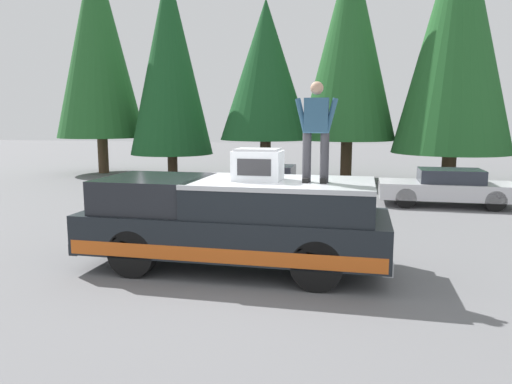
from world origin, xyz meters
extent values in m
plane|color=slate|center=(0.00, 0.00, 0.00)|extent=(90.00, 90.00, 0.00)
cube|color=black|center=(0.39, 0.46, 0.70)|extent=(2.00, 5.50, 0.70)
cube|color=#CC5619|center=(0.39, 0.46, 0.51)|extent=(2.01, 5.39, 0.24)
cube|color=black|center=(0.39, 1.97, 1.35)|extent=(1.84, 1.87, 0.60)
cube|color=black|center=(0.39, -0.42, 1.31)|extent=(1.92, 3.19, 0.52)
cube|color=#B7BABF|center=(0.39, -0.42, 1.61)|extent=(1.94, 3.19, 0.08)
cube|color=#232326|center=(0.39, 3.15, 0.43)|extent=(1.96, 0.16, 0.20)
cube|color=#B2B5BA|center=(0.39, -2.23, 0.43)|extent=(1.96, 0.16, 0.20)
cylinder|color=black|center=(-0.46, 2.05, 0.42)|extent=(0.30, 0.84, 0.84)
cylinder|color=black|center=(1.24, 2.05, 0.42)|extent=(0.30, 0.84, 0.84)
cylinder|color=black|center=(-0.46, -1.14, 0.42)|extent=(0.30, 0.84, 0.84)
cylinder|color=black|center=(1.24, -1.14, 0.42)|extent=(0.30, 0.84, 0.84)
cube|color=silver|center=(0.34, 0.00, 1.91)|extent=(0.64, 0.84, 0.52)
cube|color=#2D2D30|center=(0.02, 0.00, 1.91)|extent=(0.01, 0.59, 0.29)
cube|color=#99999E|center=(0.34, 0.00, 2.19)|extent=(0.58, 0.76, 0.04)
cylinder|color=#333338|center=(0.28, -1.17, 2.07)|extent=(0.15, 0.15, 0.84)
cube|color=black|center=(0.24, -1.17, 1.69)|extent=(0.26, 0.11, 0.08)
cylinder|color=#333338|center=(0.28, -0.87, 2.07)|extent=(0.15, 0.15, 0.84)
cube|color=black|center=(0.24, -0.87, 1.69)|extent=(0.26, 0.11, 0.08)
cube|color=#335B7A|center=(0.28, -1.02, 2.78)|extent=(0.24, 0.40, 0.58)
sphere|color=tan|center=(0.28, -1.02, 3.23)|extent=(0.22, 0.22, 0.22)
cylinder|color=#335B7A|center=(0.25, -1.26, 2.78)|extent=(0.09, 0.23, 0.58)
cylinder|color=#335B7A|center=(0.25, -0.77, 2.78)|extent=(0.09, 0.23, 0.58)
cube|color=silver|center=(8.00, -4.42, 0.49)|extent=(1.64, 4.10, 0.50)
cube|color=#282D38|center=(8.00, -4.52, 0.95)|extent=(1.31, 1.89, 0.42)
cylinder|color=black|center=(7.28, -3.15, 0.31)|extent=(0.20, 0.62, 0.62)
cylinder|color=black|center=(8.72, -3.15, 0.31)|extent=(0.20, 0.62, 0.62)
cylinder|color=black|center=(7.28, -5.69, 0.31)|extent=(0.20, 0.62, 0.62)
cylinder|color=black|center=(8.72, -5.69, 0.31)|extent=(0.20, 0.62, 0.62)
cube|color=black|center=(7.92, 1.47, 0.49)|extent=(1.64, 4.10, 0.50)
cube|color=#282D38|center=(7.92, 1.37, 0.95)|extent=(1.31, 1.89, 0.42)
cylinder|color=black|center=(7.20, 2.74, 0.31)|extent=(0.20, 0.62, 0.62)
cylinder|color=black|center=(8.64, 2.74, 0.31)|extent=(0.20, 0.62, 0.62)
cylinder|color=black|center=(7.20, 0.20, 0.31)|extent=(0.20, 0.62, 0.62)
cylinder|color=black|center=(8.64, 0.20, 0.31)|extent=(0.20, 0.62, 0.62)
cylinder|color=#4C3826|center=(12.57, -5.22, 0.68)|extent=(0.55, 0.55, 1.36)
cone|color=#235B28|center=(12.57, -5.22, 6.08)|extent=(4.60, 4.60, 9.45)
cylinder|color=#4C3826|center=(13.68, -1.11, 0.90)|extent=(0.50, 0.50, 1.79)
cone|color=#235B28|center=(13.68, -1.11, 5.96)|extent=(4.14, 4.14, 8.35)
cylinder|color=#4C3826|center=(13.18, 2.44, 0.90)|extent=(0.48, 0.48, 1.80)
cone|color=#194C23|center=(13.18, 2.44, 4.82)|extent=(4.02, 4.02, 6.04)
cylinder|color=#4C3826|center=(13.31, 6.95, 0.54)|extent=(0.46, 0.46, 1.07)
cone|color=#194C23|center=(13.31, 6.95, 5.33)|extent=(3.83, 3.83, 8.52)
cylinder|color=#4C3826|center=(13.98, 10.94, 0.89)|extent=(0.51, 0.51, 1.79)
cone|color=#235B28|center=(13.98, 10.94, 6.41)|extent=(4.24, 4.24, 9.24)
camera|label=1|loc=(-7.87, -1.78, 2.73)|focal=33.59mm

